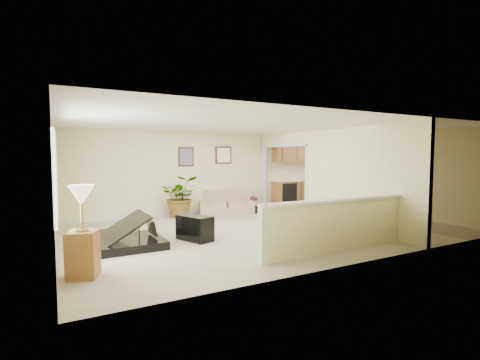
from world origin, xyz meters
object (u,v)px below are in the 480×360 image
accent_table (183,203)px  lamp_stand (83,239)px  loveseat (226,202)px  palm_plant (181,197)px  small_plant (253,206)px  piano_bench (195,228)px  piano (118,216)px

accent_table → lamp_stand: (-2.94, -4.12, 0.15)m
loveseat → palm_plant: size_ratio=1.46×
palm_plant → small_plant: (2.22, -0.39, -0.37)m
loveseat → palm_plant: (-1.43, 0.02, 0.24)m
palm_plant → piano_bench: bearing=-102.9°
piano → loveseat: 4.39m
piano_bench → accent_table: accent_table is taller
lamp_stand → small_plant: bearing=36.5°
piano_bench → lamp_stand: size_ratio=0.58×
piano_bench → palm_plant: bearing=77.1°
piano → small_plant: piano is taller
piano → small_plant: size_ratio=3.56×
piano_bench → piano: bearing=169.3°
piano_bench → loveseat: 3.50m
small_plant → piano: bearing=-153.6°
loveseat → accent_table: bearing=-159.0°
small_plant → palm_plant: bearing=170.1°
accent_table → lamp_stand: 5.06m
loveseat → small_plant: loveseat is taller
palm_plant → small_plant: size_ratio=2.49×
piano → loveseat: piano is taller
accent_table → small_plant: size_ratio=1.26×
accent_table → small_plant: 2.21m
piano → palm_plant: 3.33m
loveseat → palm_plant: palm_plant is taller
lamp_stand → accent_table: bearing=54.5°
piano → lamp_stand: bearing=-115.5°
palm_plant → lamp_stand: bearing=-124.7°
piano → accent_table: 3.32m
piano → piano_bench: bearing=-11.3°
loveseat → small_plant: bearing=-5.3°
small_plant → piano_bench: bearing=-139.6°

